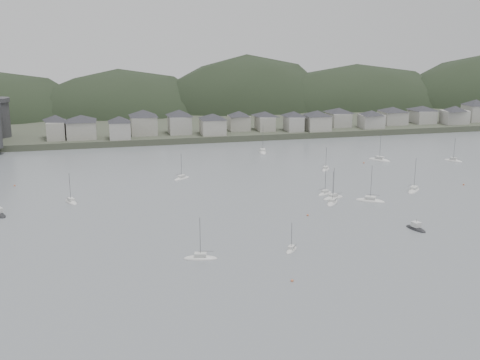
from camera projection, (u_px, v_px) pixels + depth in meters
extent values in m
plane|color=slate|center=(319.00, 293.00, 126.89)|extent=(900.00, 900.00, 0.00)
cube|color=#383D2D|center=(167.00, 107.00, 404.52)|extent=(900.00, 250.00, 3.00)
ellipsoid|color=black|center=(121.00, 131.00, 379.46)|extent=(132.08, 90.41, 79.74)
ellipsoid|color=black|center=(247.00, 130.00, 398.43)|extent=(133.88, 88.37, 101.41)
ellipsoid|color=black|center=(354.00, 124.00, 409.63)|extent=(165.81, 81.78, 82.55)
cube|color=#9B9A8E|center=(56.00, 130.00, 282.26)|extent=(8.34, 12.91, 8.59)
pyramid|color=#29292E|center=(56.00, 118.00, 280.80)|extent=(15.78, 15.78, 3.01)
cube|color=#9B9A8E|center=(82.00, 130.00, 284.25)|extent=(13.68, 13.35, 8.36)
pyramid|color=#29292E|center=(81.00, 118.00, 282.83)|extent=(20.07, 20.07, 2.93)
cube|color=#A09E96|center=(120.00, 130.00, 283.18)|extent=(9.78, 10.20, 8.08)
pyramid|color=#29292E|center=(119.00, 119.00, 281.81)|extent=(14.83, 14.83, 2.83)
cube|color=#9B9A8E|center=(144.00, 125.00, 294.78)|extent=(12.59, 13.33, 9.09)
pyramid|color=#29292E|center=(143.00, 113.00, 293.23)|extent=(19.24, 19.24, 3.18)
cube|color=#A09E96|center=(180.00, 125.00, 297.25)|extent=(10.74, 12.17, 8.87)
pyramid|color=#29292E|center=(179.00, 113.00, 295.74)|extent=(17.01, 17.01, 3.10)
cube|color=#9B9A8E|center=(213.00, 127.00, 294.65)|extent=(11.63, 12.09, 7.69)
pyramid|color=#29292E|center=(213.00, 116.00, 293.34)|extent=(17.61, 17.61, 2.69)
cube|color=#9B9A8E|center=(239.00, 123.00, 306.21)|extent=(10.37, 9.35, 7.44)
pyramid|color=#29292E|center=(239.00, 113.00, 304.95)|extent=(14.65, 14.65, 2.60)
cube|color=#9B9A8E|center=(265.00, 123.00, 306.91)|extent=(8.24, 12.20, 7.22)
pyramid|color=#29292E|center=(265.00, 114.00, 305.68)|extent=(15.17, 15.17, 2.53)
cube|color=#A09E96|center=(294.00, 123.00, 304.99)|extent=(8.06, 10.91, 7.46)
pyramid|color=#29292E|center=(294.00, 114.00, 303.72)|extent=(14.08, 14.08, 2.61)
cube|color=#9B9A8E|center=(317.00, 123.00, 306.26)|extent=(11.73, 11.78, 7.66)
pyramid|color=#29292E|center=(318.00, 113.00, 304.96)|extent=(17.46, 17.46, 2.68)
cube|color=#A09E96|center=(339.00, 119.00, 319.06)|extent=(10.19, 13.02, 7.33)
pyramid|color=#29292E|center=(339.00, 110.00, 317.81)|extent=(17.23, 17.23, 2.57)
cube|color=#A09E96|center=(371.00, 121.00, 314.06)|extent=(11.70, 9.81, 6.88)
pyramid|color=#29292E|center=(372.00, 113.00, 312.88)|extent=(15.97, 15.97, 2.41)
cube|color=#A09E96|center=(393.00, 118.00, 326.08)|extent=(12.83, 12.48, 7.00)
pyramid|color=#29292E|center=(393.00, 109.00, 324.88)|extent=(18.79, 18.79, 2.45)
cube|color=#A09E96|center=(422.00, 116.00, 330.59)|extent=(11.07, 13.50, 6.97)
pyramid|color=#29292E|center=(423.00, 108.00, 329.40)|extent=(18.25, 18.25, 2.44)
cube|color=#A09E96|center=(455.00, 117.00, 326.64)|extent=(13.75, 9.12, 7.34)
pyramid|color=#29292E|center=(455.00, 108.00, 325.39)|extent=(16.97, 16.97, 2.57)
cube|color=#A09E96|center=(475.00, 113.00, 336.01)|extent=(11.37, 11.57, 9.05)
pyramid|color=#29292E|center=(476.00, 102.00, 334.47)|extent=(17.03, 17.03, 3.17)
ellipsoid|color=silver|center=(332.00, 203.00, 191.17)|extent=(7.16, 8.28, 1.67)
cube|color=silver|center=(332.00, 200.00, 190.89)|extent=(3.23, 3.44, 0.70)
cylinder|color=#3F3F42|center=(333.00, 187.00, 189.82)|extent=(0.12, 0.12, 10.44)
cylinder|color=#3F3F42|center=(337.00, 199.00, 189.81)|extent=(2.34, 3.06, 0.10)
ellipsoid|color=silver|center=(379.00, 160.00, 251.74)|extent=(8.59, 9.81, 1.99)
cube|color=silver|center=(380.00, 157.00, 251.41)|extent=(3.86, 4.09, 0.70)
cylinder|color=#3F3F42|center=(380.00, 146.00, 250.13)|extent=(0.12, 0.12, 12.42)
cylinder|color=#3F3F42|center=(379.00, 157.00, 249.70)|extent=(2.81, 3.60, 0.10)
ellipsoid|color=silver|center=(71.00, 202.00, 191.90)|extent=(5.39, 8.01, 1.54)
cube|color=silver|center=(71.00, 199.00, 191.63)|extent=(2.64, 3.14, 0.70)
cylinder|color=#3F3F42|center=(70.00, 188.00, 190.65)|extent=(0.12, 0.12, 9.60)
cylinder|color=#3F3F42|center=(69.00, 199.00, 190.18)|extent=(1.51, 3.19, 0.10)
ellipsoid|color=silver|center=(201.00, 259.00, 145.46)|extent=(8.79, 4.52, 1.68)
cube|color=silver|center=(200.00, 254.00, 145.17)|extent=(3.28, 2.46, 0.70)
cylinder|color=#3F3F42|center=(200.00, 238.00, 144.10)|extent=(0.12, 0.12, 10.50)
cylinder|color=#3F3F42|center=(206.00, 251.00, 145.68)|extent=(3.70, 0.95, 0.10)
ellipsoid|color=silver|center=(182.00, 179.00, 221.39)|extent=(7.54, 6.39, 1.51)
cube|color=silver|center=(182.00, 176.00, 221.13)|extent=(3.12, 2.90, 0.70)
cylinder|color=#3F3F42|center=(181.00, 166.00, 220.17)|extent=(0.12, 0.12, 9.44)
cylinder|color=#3F3F42|center=(178.00, 174.00, 221.50)|extent=(2.81, 2.07, 0.10)
ellipsoid|color=silver|center=(414.00, 191.00, 205.22)|extent=(8.55, 8.57, 1.83)
cube|color=silver|center=(414.00, 187.00, 204.92)|extent=(3.70, 3.70, 0.70)
cylinder|color=#3F3F42|center=(415.00, 174.00, 203.74)|extent=(0.12, 0.12, 11.47)
cylinder|color=#3F3F42|center=(409.00, 185.00, 205.63)|extent=(2.98, 2.99, 0.10)
ellipsoid|color=silver|center=(291.00, 250.00, 150.86)|extent=(5.08, 5.73, 1.17)
cube|color=silver|center=(291.00, 247.00, 150.63)|extent=(2.27, 2.39, 0.70)
cylinder|color=#3F3F42|center=(292.00, 236.00, 149.90)|extent=(0.12, 0.12, 7.28)
cylinder|color=#3F3F42|center=(295.00, 246.00, 149.86)|extent=(1.70, 2.12, 0.10)
ellipsoid|color=silver|center=(326.00, 170.00, 235.47)|extent=(6.00, 7.06, 1.42)
cube|color=silver|center=(326.00, 167.00, 235.21)|extent=(2.72, 2.92, 0.70)
cylinder|color=#3F3F42|center=(326.00, 158.00, 234.31)|extent=(0.12, 0.12, 8.86)
cylinder|color=#3F3F42|center=(323.00, 165.00, 235.88)|extent=(1.96, 2.64, 0.10)
ellipsoid|color=silver|center=(263.00, 152.00, 267.70)|extent=(5.06, 10.16, 1.95)
cube|color=silver|center=(263.00, 150.00, 267.38)|extent=(2.80, 3.77, 0.70)
cylinder|color=#3F3F42|center=(263.00, 139.00, 266.13)|extent=(0.12, 0.12, 12.16)
cylinder|color=#3F3F42|center=(261.00, 148.00, 268.78)|extent=(1.00, 4.30, 0.10)
ellipsoid|color=silver|center=(325.00, 194.00, 201.51)|extent=(7.10, 5.67, 1.40)
cube|color=silver|center=(325.00, 191.00, 201.26)|extent=(2.89, 2.62, 0.70)
cylinder|color=#3F3F42|center=(325.00, 181.00, 200.37)|extent=(0.12, 0.12, 8.75)
cylinder|color=#3F3F42|center=(321.00, 189.00, 201.53)|extent=(2.70, 1.79, 0.10)
ellipsoid|color=silver|center=(333.00, 198.00, 196.40)|extent=(8.56, 5.14, 1.63)
cube|color=silver|center=(333.00, 195.00, 196.11)|extent=(3.29, 2.63, 0.70)
cylinder|color=#3F3F42|center=(334.00, 183.00, 195.07)|extent=(0.12, 0.12, 10.20)
cylinder|color=#3F3F42|center=(338.00, 194.00, 195.83)|extent=(3.50, 1.30, 0.10)
ellipsoid|color=silver|center=(453.00, 161.00, 250.54)|extent=(6.60, 7.64, 1.54)
cube|color=silver|center=(453.00, 159.00, 250.27)|extent=(2.98, 3.17, 0.70)
cylinder|color=#3F3F42|center=(454.00, 149.00, 249.29)|extent=(0.12, 0.12, 9.63)
cylinder|color=#3F3F42|center=(453.00, 158.00, 248.91)|extent=(2.16, 2.83, 0.10)
ellipsoid|color=silver|center=(370.00, 201.00, 193.19)|extent=(9.65, 7.77, 1.91)
cube|color=silver|center=(370.00, 197.00, 192.88)|extent=(3.94, 3.58, 0.70)
cylinder|color=#3F3F42|center=(371.00, 183.00, 191.65)|extent=(0.12, 0.12, 11.92)
cylinder|color=#3F3F42|center=(373.00, 195.00, 193.94)|extent=(3.65, 2.43, 0.10)
ellipsoid|color=black|center=(416.00, 229.00, 166.56)|extent=(4.38, 7.59, 1.58)
cube|color=silver|center=(416.00, 224.00, 166.20)|extent=(2.50, 2.60, 1.40)
cylinder|color=#3F3F42|center=(416.00, 221.00, 165.97)|extent=(0.10, 0.10, 1.20)
sphere|color=#C96A43|center=(464.00, 185.00, 212.77)|extent=(0.70, 0.70, 0.70)
sphere|color=#C96A43|center=(15.00, 186.00, 211.46)|extent=(0.70, 0.70, 0.70)
sphere|color=#C96A43|center=(364.00, 163.00, 246.62)|extent=(0.70, 0.70, 0.70)
sphere|color=#C96A43|center=(292.00, 281.00, 132.61)|extent=(0.70, 0.70, 0.70)
sphere|color=#C96A43|center=(308.00, 215.00, 178.48)|extent=(0.70, 0.70, 0.70)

